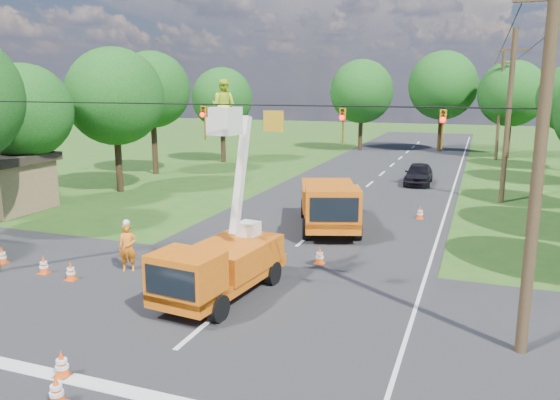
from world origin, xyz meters
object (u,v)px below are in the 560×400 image
at_px(traffic_cone_5, 44,265).
at_px(pole_right_far, 500,104).
at_px(traffic_cone_0, 56,390).
at_px(tree_far_c, 512,94).
at_px(second_truck, 329,204).
at_px(bucket_truck, 220,254).
at_px(distant_car, 419,174).
at_px(pole_right_near, 539,159).
at_px(tree_far_b, 443,85).
at_px(traffic_cone_6, 2,255).
at_px(ground_worker, 128,247).
at_px(pole_right_mid, 508,116).
at_px(traffic_cone_4, 71,271).
at_px(tree_far_a, 362,92).
at_px(traffic_cone_3, 354,226).
at_px(tree_left_e, 152,90).
at_px(tree_left_f, 222,98).
at_px(tree_left_d, 115,97).
at_px(traffic_cone_7, 420,213).
at_px(tree_left_c, 24,111).
at_px(traffic_cone_8, 62,364).
at_px(traffic_cone_2, 320,255).

relative_size(traffic_cone_5, pole_right_far, 0.07).
height_order(traffic_cone_0, tree_far_c, tree_far_c).
bearing_deg(second_truck, bucket_truck, -115.14).
relative_size(distant_car, pole_right_near, 0.44).
bearing_deg(tree_far_b, traffic_cone_6, -106.42).
distance_m(ground_worker, pole_right_mid, 22.99).
xyz_separation_m(traffic_cone_4, traffic_cone_5, (-1.41, 0.20, 0.00)).
height_order(pole_right_far, tree_far_a, pole_right_far).
distance_m(traffic_cone_0, traffic_cone_3, 16.34).
bearing_deg(tree_far_c, traffic_cone_6, -115.36).
distance_m(pole_right_mid, pole_right_far, 20.00).
bearing_deg(traffic_cone_6, distant_car, 60.75).
xyz_separation_m(tree_left_e, tree_left_f, (2.00, 8.00, -0.81)).
height_order(second_truck, traffic_cone_0, second_truck).
bearing_deg(bucket_truck, traffic_cone_6, -174.42).
distance_m(second_truck, traffic_cone_4, 12.12).
bearing_deg(ground_worker, bucket_truck, -39.80).
height_order(tree_left_d, tree_left_e, tree_left_e).
xyz_separation_m(traffic_cone_0, tree_far_b, (4.12, 51.12, 6.45)).
bearing_deg(traffic_cone_7, tree_far_a, 107.95).
bearing_deg(tree_left_c, tree_far_c, 51.77).
distance_m(traffic_cone_5, traffic_cone_8, 8.10).
relative_size(traffic_cone_2, pole_right_far, 0.07).
bearing_deg(ground_worker, traffic_cone_7, 27.48).
distance_m(traffic_cone_3, pole_right_near, 12.90).
height_order(distant_car, tree_far_a, tree_far_a).
distance_m(traffic_cone_2, traffic_cone_8, 10.79).
bearing_deg(pole_right_mid, traffic_cone_7, -123.79).
relative_size(traffic_cone_3, pole_right_near, 0.07).
bearing_deg(tree_far_a, traffic_cone_2, -80.18).
relative_size(traffic_cone_8, pole_right_far, 0.07).
height_order(bucket_truck, traffic_cone_6, bucket_truck).
bearing_deg(pole_right_mid, traffic_cone_8, -112.31).
xyz_separation_m(tree_left_e, tree_far_b, (19.80, 23.00, 0.32)).
bearing_deg(pole_right_far, pole_right_near, -90.00).
relative_size(traffic_cone_5, tree_left_c, 0.09).
xyz_separation_m(second_truck, pole_right_far, (7.97, 29.76, 3.83)).
xyz_separation_m(traffic_cone_5, tree_far_a, (2.67, 42.56, 5.83)).
bearing_deg(pole_right_mid, tree_left_f, 156.77).
height_order(pole_right_near, pole_right_far, same).
relative_size(traffic_cone_0, tree_far_a, 0.07).
bearing_deg(traffic_cone_6, traffic_cone_0, -37.80).
relative_size(traffic_cone_0, traffic_cone_3, 1.00).
bearing_deg(pole_right_near, tree_left_e, 138.99).
bearing_deg(ground_worker, tree_far_a, 65.33).
height_order(traffic_cone_2, traffic_cone_7, same).
height_order(traffic_cone_7, tree_far_b, tree_far_b).
bearing_deg(traffic_cone_0, tree_far_a, 94.51).
distance_m(traffic_cone_2, traffic_cone_5, 10.33).
bearing_deg(second_truck, traffic_cone_7, 24.42).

